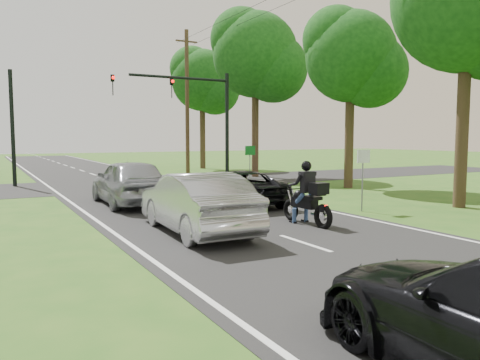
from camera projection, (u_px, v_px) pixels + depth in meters
name	position (u px, v px, depth m)	size (l,w,h in m)	color
ground	(304.00, 244.00, 11.21)	(140.00, 140.00, 0.00)	#2A5618
road	(162.00, 197.00, 19.92)	(8.00, 100.00, 0.01)	black
cross_road	(124.00, 185.00, 25.14)	(60.00, 7.00, 0.01)	black
motorcycle_rider	(308.00, 199.00, 13.58)	(0.62, 2.20, 1.89)	black
dark_suv	(237.00, 188.00, 17.53)	(2.15, 4.67, 1.30)	black
silver_sedan	(196.00, 203.00, 12.40)	(1.70, 4.88, 1.61)	#ADADB2
silver_suv	(129.00, 182.00, 17.58)	(2.05, 5.09, 1.73)	gray
traffic_signal	(196.00, 107.00, 24.63)	(6.38, 0.44, 6.00)	black
signal_pole_far	(12.00, 128.00, 24.09)	(0.20, 0.20, 6.00)	black
utility_pole_far	(187.00, 101.00, 32.90)	(1.60, 0.28, 10.00)	#4D3623
sign_white	(363.00, 165.00, 15.94)	(0.55, 0.07, 2.12)	slate
sign_green	(250.00, 157.00, 23.00)	(0.55, 0.07, 2.12)	slate
tree_row_b	(479.00, 6.00, 16.35)	(5.60, 5.43, 10.06)	#332316
tree_row_c	(357.00, 62.00, 23.02)	(4.80, 4.65, 8.76)	#332316
tree_row_d	(261.00, 60.00, 29.53)	(5.76, 5.58, 10.45)	#332316
tree_row_e	(207.00, 84.00, 37.61)	(5.28, 5.12, 9.61)	#332316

